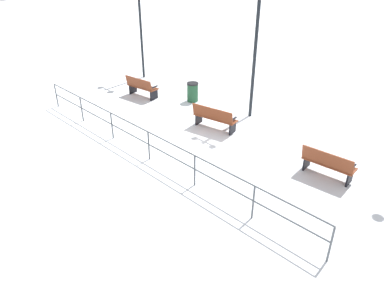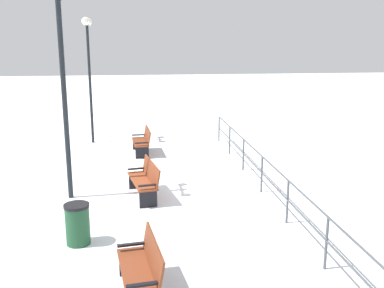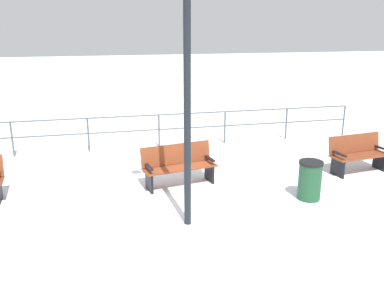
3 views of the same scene
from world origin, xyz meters
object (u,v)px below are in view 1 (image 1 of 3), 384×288
Objects in this scene: bench_nearest at (328,164)px; lamppost_middle at (257,30)px; trash_bin at (193,92)px; bench_second at (214,117)px; lamppost_far at (140,12)px; bench_third at (142,87)px.

lamppost_middle reaches higher than bench_nearest.
trash_bin is (1.40, 6.96, -0.04)m from bench_nearest.
bench_second is at bearing 85.54° from bench_nearest.
bench_nearest is 1.87× the size of trash_bin.
lamppost_middle is 6.20× the size of trash_bin.
bench_third is at bearing -130.05° from lamppost_far.
bench_second is at bearing -118.97° from trash_bin.
bench_nearest is 0.99× the size of bench_third.
bench_second is 4.48m from bench_third.
lamppost_middle is 1.19× the size of lamppost_far.
bench_nearest is at bearing -99.88° from lamppost_far.
lamppost_far reaches higher than trash_bin.
lamppost_far is at bearing 90.00° from lamppost_middle.
bench_nearest is 11.53m from lamppost_far.
bench_third is 5.78m from lamppost_middle.
bench_nearest is 0.36× the size of lamppost_far.
trash_bin is (1.24, -1.97, -0.05)m from bench_third.
bench_second is at bearing 173.62° from lamppost_middle.
trash_bin is (1.39, 2.51, -0.06)m from bench_second.
lamppost_far is at bearing 82.70° from trash_bin.
lamppost_middle is 4.04m from trash_bin.
lamppost_middle reaches higher than bench_third.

